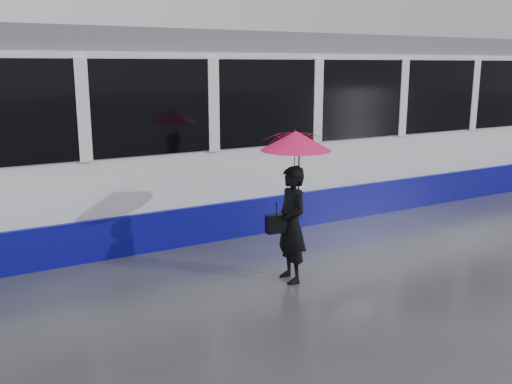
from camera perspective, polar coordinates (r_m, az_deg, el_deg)
ground at (r=8.41m, az=0.89°, el=-6.95°), size 90.00×90.00×0.00m
rails at (r=10.53m, az=-6.14°, el=-2.91°), size 34.00×1.51×0.02m
tram at (r=11.35m, az=4.48°, el=6.62°), size 26.00×2.56×3.35m
woman at (r=7.48m, az=3.56°, el=-3.26°), size 0.43×0.60×1.55m
umbrella at (r=7.31m, az=3.98°, el=3.77°), size 1.00×1.00×1.04m
handbag at (r=7.37m, az=2.05°, el=-3.18°), size 0.29×0.15×0.42m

